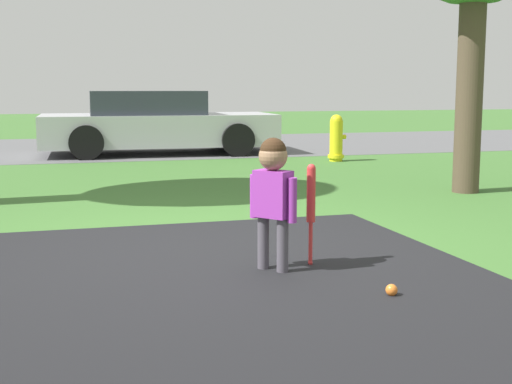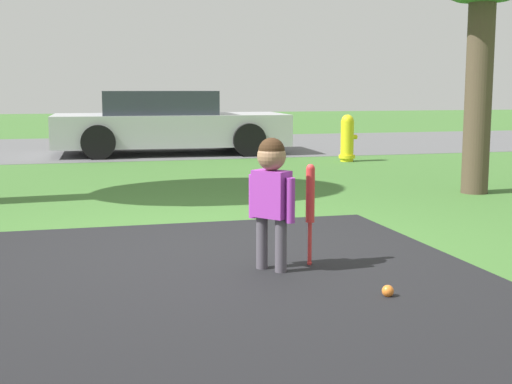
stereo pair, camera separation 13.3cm
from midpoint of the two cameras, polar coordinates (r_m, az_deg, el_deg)
ground_plane at (r=5.53m, az=-3.36°, el=-4.40°), size 60.00×60.00×0.00m
driveway_strip at (r=3.21m, az=5.12°, el=-13.93°), size 3.45×7.00×0.01m
street_strip at (r=15.02m, az=-10.76°, el=3.55°), size 40.00×6.00×0.01m
child at (r=4.71m, az=2.06°, el=0.55°), size 0.26×0.30×0.90m
baseball_bat at (r=4.89m, az=5.14°, el=-0.64°), size 0.06×0.06×0.71m
sports_ball at (r=4.31m, az=11.38°, el=-7.77°), size 0.07×0.07×0.07m
fire_hydrant at (r=11.98m, az=7.63°, el=4.26°), size 0.30×0.27×0.78m
parked_car at (r=13.40m, az=-6.79°, el=5.45°), size 4.33×2.13×1.16m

